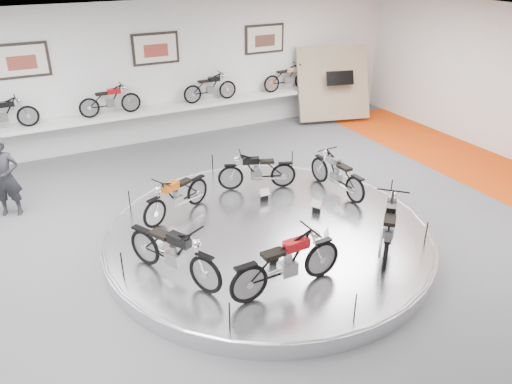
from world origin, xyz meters
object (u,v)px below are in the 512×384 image
bike_f (389,225)px  visitor (5,177)px  bike_c (176,196)px  bike_e (287,262)px  bike_a (337,173)px  bike_b (257,171)px  bike_d (173,252)px  shelf (164,109)px  display_platform (268,235)px

bike_f → visitor: (-6.00, 5.27, 0.08)m
bike_c → bike_e: (0.73, -3.16, 0.06)m
bike_c → visitor: (-3.03, 2.27, 0.13)m
bike_c → bike_f: (2.97, -3.00, 0.05)m
bike_a → bike_f: bearing=162.8°
visitor → bike_b: bearing=-1.2°
bike_e → visitor: 6.61m
bike_b → bike_c: size_ratio=0.99×
bike_e → bike_f: bike_e is taller
bike_a → bike_d: (-4.31, -1.42, 0.05)m
bike_f → shelf: bearing=55.0°
bike_e → bike_d: bearing=141.1°
display_platform → bike_c: bike_c is taller
bike_f → bike_a: bearing=30.2°
display_platform → bike_c: 2.04m
bike_e → bike_f: bearing=2.4°
bike_e → bike_f: (2.24, 0.17, -0.00)m
shelf → bike_a: bearing=-69.1°
bike_d → bike_f: bike_d is taller
visitor → bike_e: bearing=-35.9°
bike_a → bike_c: size_ratio=1.02×
bike_c → visitor: bearing=-62.6°
shelf → display_platform: bearing=-90.0°
bike_b → bike_a: bearing=167.7°
bike_b → bike_e: (-1.31, -3.52, 0.07)m
bike_e → visitor: visitor is taller
bike_a → bike_d: bike_d is taller
bike_b → bike_f: 3.48m
bike_d → visitor: bearing=-179.3°
visitor → bike_a: bearing=-4.3°
display_platform → bike_a: bearing=19.2°
bike_a → bike_f: size_ratio=0.91×
bike_a → bike_e: (-2.82, -2.55, 0.05)m
bike_a → bike_b: 1.79m
display_platform → bike_f: bearing=-46.0°
bike_e → bike_b: bearing=67.7°
bike_b → bike_f: bearing=126.2°
bike_a → visitor: visitor is taller
shelf → bike_c: bearing=-105.5°
bike_d → visitor: (-2.27, 4.31, 0.07)m
bike_d → visitor: 4.87m
bike_c → bike_f: size_ratio=0.89×
display_platform → bike_b: bearing=69.4°
display_platform → bike_f: 2.36m
display_platform → bike_c: size_ratio=4.17×
shelf → bike_c: bike_c is taller
display_platform → visitor: 5.78m
bike_a → display_platform: bearing=105.7°
bike_d → bike_f: size_ratio=1.00×
bike_f → bike_e: bearing=138.2°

